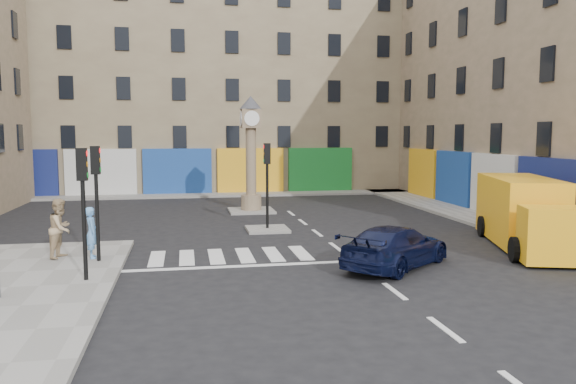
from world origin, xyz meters
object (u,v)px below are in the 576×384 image
object	(u,v)px
yellow_van	(525,213)
navy_sedan	(396,247)
pedestrian_blue	(92,232)
traffic_light_left_far	(96,185)
traffic_light_left_near	(83,192)
clock_pillar	(251,146)
pedestrian_tan	(61,228)
traffic_light_island	(267,172)

from	to	relation	value
yellow_van	navy_sedan	bearing A→B (deg)	-142.74
yellow_van	pedestrian_blue	distance (m)	15.55
yellow_van	traffic_light_left_far	bearing A→B (deg)	-162.28
traffic_light_left_near	clock_pillar	size ratio (longest dim) A/B	0.61
yellow_van	pedestrian_tan	size ratio (longest dim) A/B	3.73
traffic_light_left_far	navy_sedan	distance (m)	9.74
traffic_light_island	traffic_light_left_near	bearing A→B (deg)	-128.93
traffic_light_left_near	traffic_light_left_far	distance (m)	2.40
traffic_light_left_far	traffic_light_left_near	bearing A→B (deg)	-90.00
clock_pillar	navy_sedan	size ratio (longest dim) A/B	1.33
traffic_light_left_near	navy_sedan	bearing A→B (deg)	2.48
traffic_light_left_far	pedestrian_blue	bearing A→B (deg)	119.33
traffic_light_island	yellow_van	distance (m)	10.46
pedestrian_blue	pedestrian_tan	world-z (taller)	pedestrian_tan
traffic_light_left_far	navy_sedan	size ratio (longest dim) A/B	0.80
traffic_light_left_near	traffic_light_island	xyz separation A→B (m)	(6.30, 7.80, -0.03)
traffic_light_left_near	pedestrian_blue	bearing A→B (deg)	95.26
navy_sedan	yellow_van	size ratio (longest dim) A/B	0.63
clock_pillar	pedestrian_blue	bearing A→B (deg)	-121.00
traffic_light_left_far	yellow_van	size ratio (longest dim) A/B	0.50
pedestrian_blue	pedestrian_tan	distance (m)	1.05
traffic_light_left_near	traffic_light_island	size ratio (longest dim) A/B	1.00
navy_sedan	pedestrian_tan	world-z (taller)	pedestrian_tan
traffic_light_island	clock_pillar	size ratio (longest dim) A/B	0.61
yellow_van	traffic_light_left_near	bearing A→B (deg)	-153.37
traffic_light_left_near	yellow_van	world-z (taller)	traffic_light_left_near
traffic_light_left_near	yellow_van	distance (m)	15.56
traffic_light_left_near	yellow_van	size ratio (longest dim) A/B	0.50
pedestrian_blue	navy_sedan	bearing A→B (deg)	-117.48
yellow_van	pedestrian_tan	world-z (taller)	yellow_van
traffic_light_island	clock_pillar	bearing A→B (deg)	90.00
pedestrian_blue	yellow_van	bearing A→B (deg)	-104.06
traffic_light_left_far	pedestrian_tan	size ratio (longest dim) A/B	1.88
pedestrian_tan	traffic_light_island	bearing A→B (deg)	-41.96
clock_pillar	navy_sedan	bearing A→B (deg)	-77.23
pedestrian_tan	pedestrian_blue	bearing A→B (deg)	-87.39
yellow_van	pedestrian_blue	bearing A→B (deg)	-164.03
clock_pillar	navy_sedan	world-z (taller)	clock_pillar
traffic_light_left_near	navy_sedan	xyz separation A→B (m)	(9.34, 0.40, -1.95)
navy_sedan	pedestrian_tan	bearing A→B (deg)	35.22
traffic_light_left_far	pedestrian_blue	world-z (taller)	traffic_light_left_far
traffic_light_left_far	yellow_van	world-z (taller)	traffic_light_left_far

